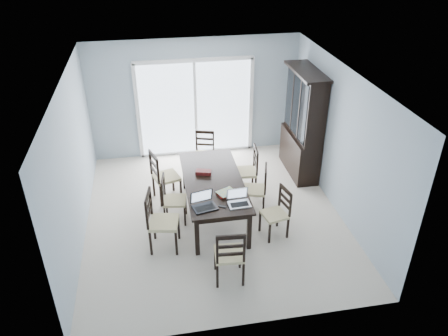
{
  "coord_description": "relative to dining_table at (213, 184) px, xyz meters",
  "views": [
    {
      "loc": [
        -0.95,
        -6.37,
        4.73
      ],
      "look_at": [
        0.19,
        0.0,
        0.97
      ],
      "focal_mm": 35.0,
      "sensor_mm": 36.0,
      "label": 1
    }
  ],
  "objects": [
    {
      "name": "floor",
      "position": [
        0.0,
        0.0,
        -0.67
      ],
      "size": [
        5.0,
        5.0,
        0.0
      ],
      "primitive_type": "plane",
      "color": "beige",
      "rests_on": "ground"
    },
    {
      "name": "ceiling",
      "position": [
        0.0,
        0.0,
        1.93
      ],
      "size": [
        5.0,
        5.0,
        0.0
      ],
      "primitive_type": "plane",
      "rotation": [
        3.14,
        0.0,
        0.0
      ],
      "color": "white",
      "rests_on": "back_wall"
    },
    {
      "name": "back_wall",
      "position": [
        0.0,
        2.5,
        0.63
      ],
      "size": [
        4.5,
        0.02,
        2.6
      ],
      "primitive_type": "cube",
      "color": "#98A9B5",
      "rests_on": "floor"
    },
    {
      "name": "wall_left",
      "position": [
        -2.25,
        0.0,
        0.63
      ],
      "size": [
        0.02,
        5.0,
        2.6
      ],
      "primitive_type": "cube",
      "color": "#98A9B5",
      "rests_on": "floor"
    },
    {
      "name": "wall_right",
      "position": [
        2.25,
        0.0,
        0.63
      ],
      "size": [
        0.02,
        5.0,
        2.6
      ],
      "primitive_type": "cube",
      "color": "#98A9B5",
      "rests_on": "floor"
    },
    {
      "name": "balcony",
      "position": [
        0.0,
        3.5,
        -0.72
      ],
      "size": [
        4.5,
        2.0,
        0.1
      ],
      "primitive_type": "cube",
      "color": "gray",
      "rests_on": "ground"
    },
    {
      "name": "railing",
      "position": [
        0.0,
        4.5,
        -0.12
      ],
      "size": [
        4.5,
        0.06,
        1.1
      ],
      "primitive_type": "cube",
      "color": "#99999E",
      "rests_on": "balcony"
    },
    {
      "name": "dining_table",
      "position": [
        0.0,
        0.0,
        0.0
      ],
      "size": [
        1.0,
        2.2,
        0.75
      ],
      "color": "black",
      "rests_on": "floor"
    },
    {
      "name": "china_hutch",
      "position": [
        2.02,
        1.25,
        0.4
      ],
      "size": [
        0.5,
        1.38,
        2.2
      ],
      "color": "black",
      "rests_on": "floor"
    },
    {
      "name": "sliding_door",
      "position": [
        0.0,
        2.48,
        0.41
      ],
      "size": [
        2.52,
        0.05,
        2.18
      ],
      "color": "silver",
      "rests_on": "floor"
    },
    {
      "name": "chair_left_near",
      "position": [
        -1.01,
        -0.7,
        -0.04
      ],
      "size": [
        0.53,
        0.52,
        1.19
      ],
      "rotation": [
        0.0,
        0.0,
        -1.75
      ],
      "color": "black",
      "rests_on": "floor"
    },
    {
      "name": "chair_left_mid",
      "position": [
        -0.77,
        -0.01,
        -0.13
      ],
      "size": [
        0.45,
        0.44,
        1.02
      ],
      "rotation": [
        0.0,
        0.0,
        -1.72
      ],
      "color": "black",
      "rests_on": "floor"
    },
    {
      "name": "chair_left_far",
      "position": [
        -0.88,
        0.66,
        -0.05
      ],
      "size": [
        0.57,
        0.56,
        1.18
      ],
      "rotation": [
        0.0,
        0.0,
        -1.27
      ],
      "color": "black",
      "rests_on": "floor"
    },
    {
      "name": "chair_right_near",
      "position": [
        1.0,
        -0.71,
        -0.14
      ],
      "size": [
        0.47,
        0.46,
        1.01
      ],
      "rotation": [
        0.0,
        0.0,
        1.8
      ],
      "color": "black",
      "rests_on": "floor"
    },
    {
      "name": "chair_right_mid",
      "position": [
        0.84,
        0.03,
        -0.12
      ],
      "size": [
        0.49,
        0.48,
        1.04
      ],
      "rotation": [
        0.0,
        0.0,
        1.31
      ],
      "color": "black",
      "rests_on": "floor"
    },
    {
      "name": "chair_right_far",
      "position": [
        0.81,
        0.65,
        -0.09
      ],
      "size": [
        0.46,
        0.45,
        1.11
      ],
      "rotation": [
        0.0,
        0.0,
        1.49
      ],
      "color": "black",
      "rests_on": "floor"
    },
    {
      "name": "chair_end_near",
      "position": [
        -0.03,
        -1.69,
        -0.08
      ],
      "size": [
        0.45,
        0.46,
        1.11
      ],
      "rotation": [
        0.0,
        0.0,
        -0.08
      ],
      "color": "black",
      "rests_on": "floor"
    },
    {
      "name": "chair_end_far",
      "position": [
        0.06,
        1.58,
        -0.12
      ],
      "size": [
        0.49,
        0.5,
        1.04
      ],
      "rotation": [
        0.0,
        0.0,
        2.86
      ],
      "color": "black",
      "rests_on": "floor"
    },
    {
      "name": "laptop_dark",
      "position": [
        -0.26,
        -0.81,
        0.14
      ],
      "size": [
        0.42,
        0.33,
        0.25
      ],
      "rotation": [
        0.0,
        0.0,
        0.22
      ],
      "color": "black",
      "rests_on": "dining_table"
    },
    {
      "name": "laptop_silver",
      "position": [
        0.29,
        -0.82,
        0.13
      ],
      "size": [
        0.36,
        0.26,
        0.24
      ],
      "rotation": [
        0.0,
        0.0,
        0.05
      ],
      "color": "silver",
      "rests_on": "dining_table"
    },
    {
      "name": "book_stack",
      "position": [
        0.14,
        -0.48,
        0.1
      ],
      "size": [
        0.36,
        0.33,
        0.05
      ],
      "rotation": [
        0.0,
        0.0,
        0.3
      ],
      "color": "maroon",
      "rests_on": "dining_table"
    },
    {
      "name": "cell_phone",
      "position": [
        0.02,
        -0.82,
        0.08
      ],
      "size": [
        0.13,
        0.11,
        0.01
      ],
      "primitive_type": "cube",
      "rotation": [
        0.0,
        0.0,
        -0.54
      ],
      "color": "black",
      "rests_on": "dining_table"
    },
    {
      "name": "game_box",
      "position": [
        -0.14,
        0.23,
        0.11
      ],
      "size": [
        0.3,
        0.21,
        0.07
      ],
      "primitive_type": "cube",
      "rotation": [
        0.0,
        0.0,
        -0.28
      ],
      "color": "#45100D",
      "rests_on": "dining_table"
    },
    {
      "name": "hot_tub",
      "position": [
        -0.33,
        3.37,
        -0.17
      ],
      "size": [
        1.96,
        1.75,
        1.01
      ],
      "rotation": [
        0.0,
        0.0,
        0.01
      ],
      "color": "brown",
      "rests_on": "balcony"
    }
  ]
}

